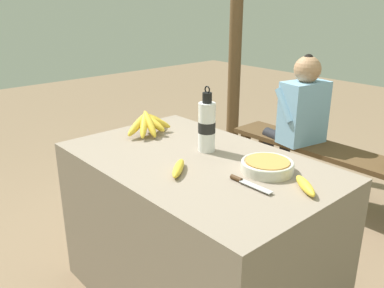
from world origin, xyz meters
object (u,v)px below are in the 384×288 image
knife (245,182)px  support_post_near (236,25)px  banana_bunch_ripe (148,123)px  seated_vendor (298,115)px  loose_banana_side (305,186)px  loose_banana_front (178,168)px  water_bottle (207,126)px  serving_bowl (267,165)px  wooden_bench (328,158)px

knife → support_post_near: size_ratio=0.08×
banana_bunch_ripe → knife: bearing=-6.0°
banana_bunch_ripe → seated_vendor: bearing=87.6°
loose_banana_side → seated_vendor: size_ratio=0.15×
support_post_near → knife: bearing=-46.1°
loose_banana_front → seated_vendor: bearing=106.1°
water_bottle → seated_vendor: 1.35m
knife → seated_vendor: size_ratio=0.18×
support_post_near → serving_bowl: bearing=-43.5°
seated_vendor → support_post_near: size_ratio=0.44×
loose_banana_side → support_post_near: (-1.83, 1.56, 0.45)m
serving_bowl → support_post_near: 2.27m
loose_banana_front → knife: 0.29m
serving_bowl → support_post_near: bearing=136.5°
seated_vendor → loose_banana_front: bearing=116.9°
banana_bunch_ripe → support_post_near: (-0.87, 1.62, 0.40)m
loose_banana_front → wooden_bench: loose_banana_front is taller
serving_bowl → loose_banana_front: (-0.25, -0.29, -0.01)m
loose_banana_side → wooden_bench: bearing=115.7°
banana_bunch_ripe → knife: 0.78m
water_bottle → wooden_bench: bearing=92.6°
water_bottle → loose_banana_side: bearing=-1.0°
serving_bowl → loose_banana_side: (0.21, -0.03, -0.01)m
serving_bowl → wooden_bench: 1.41m
loose_banana_side → support_post_near: bearing=139.5°
serving_bowl → loose_banana_side: 0.22m
banana_bunch_ripe → support_post_near: bearing=118.2°
support_post_near → loose_banana_front: bearing=-53.1°
banana_bunch_ripe → water_bottle: bearing=9.4°
banana_bunch_ripe → support_post_near: support_post_near is taller
wooden_bench → seated_vendor: size_ratio=1.43×
water_bottle → loose_banana_front: water_bottle is taller
banana_bunch_ripe → support_post_near: size_ratio=0.12×
loose_banana_side → wooden_bench: 1.52m
support_post_near → loose_banana_side: bearing=-40.5°
serving_bowl → banana_bunch_ripe: bearing=-173.4°
banana_bunch_ripe → knife: banana_bunch_ripe is taller
banana_bunch_ripe → water_bottle: size_ratio=0.97×
banana_bunch_ripe → wooden_bench: (0.33, 1.37, -0.47)m
support_post_near → banana_bunch_ripe: bearing=-61.8°
serving_bowl → loose_banana_side: serving_bowl is taller
loose_banana_side → wooden_bench: (-0.63, 1.31, -0.43)m
seated_vendor → water_bottle: bearing=115.5°
loose_banana_side → wooden_bench: loose_banana_side is taller
water_bottle → wooden_bench: water_bottle is taller
serving_bowl → support_post_near: support_post_near is taller
serving_bowl → water_bottle: water_bottle is taller
banana_bunch_ripe → serving_bowl: (0.75, 0.09, -0.04)m
water_bottle → knife: size_ratio=1.57×
banana_bunch_ripe → wooden_bench: size_ratio=0.19×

